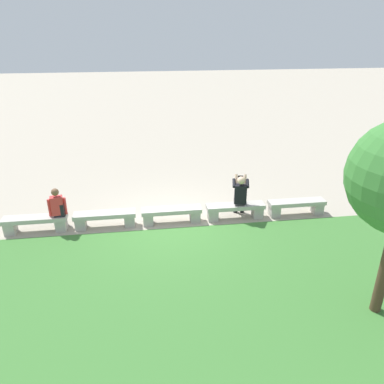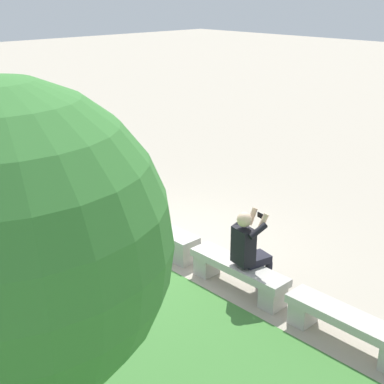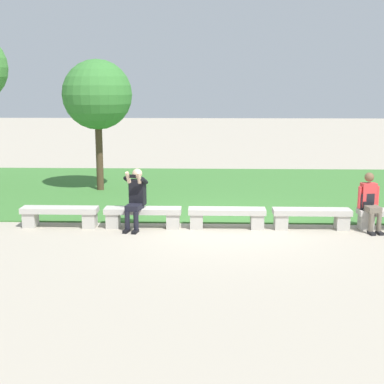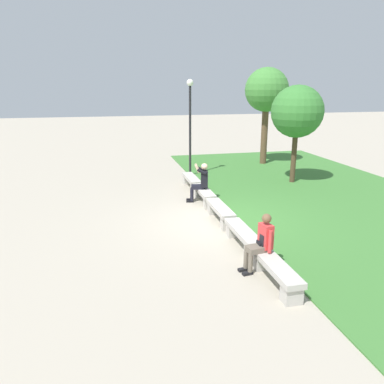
% 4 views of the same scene
% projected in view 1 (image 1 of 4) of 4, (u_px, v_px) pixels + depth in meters
% --- Properties ---
extents(ground_plane, '(80.00, 80.00, 0.00)m').
position_uv_depth(ground_plane, '(172.00, 222.00, 10.75)').
color(ground_plane, '#A89E8C').
extents(grass_strip, '(21.14, 8.00, 0.03)m').
position_uv_depth(grass_strip, '(193.00, 336.00, 6.78)').
color(grass_strip, '#3D7533').
rests_on(grass_strip, ground).
extents(bench_main, '(1.70, 0.40, 0.45)m').
position_uv_depth(bench_main, '(296.00, 205.00, 11.11)').
color(bench_main, '#B7B2A8').
rests_on(bench_main, ground).
extents(bench_near, '(1.70, 0.40, 0.45)m').
position_uv_depth(bench_near, '(235.00, 209.00, 10.87)').
color(bench_near, '#B7B2A8').
rests_on(bench_near, ground).
extents(bench_mid, '(1.70, 0.40, 0.45)m').
position_uv_depth(bench_mid, '(172.00, 213.00, 10.63)').
color(bench_mid, '#B7B2A8').
rests_on(bench_mid, ground).
extents(bench_far, '(1.70, 0.40, 0.45)m').
position_uv_depth(bench_far, '(105.00, 218.00, 10.40)').
color(bench_far, '#B7B2A8').
rests_on(bench_far, ground).
extents(bench_end, '(1.70, 0.40, 0.45)m').
position_uv_depth(bench_end, '(35.00, 222.00, 10.16)').
color(bench_end, '#B7B2A8').
rests_on(bench_end, ground).
extents(person_photographer, '(0.52, 0.77, 1.32)m').
position_uv_depth(person_photographer, '(240.00, 194.00, 10.78)').
color(person_photographer, black).
rests_on(person_photographer, ground).
extents(person_distant, '(0.47, 0.71, 1.26)m').
position_uv_depth(person_distant, '(58.00, 207.00, 10.15)').
color(person_distant, black).
rests_on(person_distant, ground).
extents(backpack, '(0.28, 0.24, 0.43)m').
position_uv_depth(backpack, '(59.00, 210.00, 10.10)').
color(backpack, black).
rests_on(backpack, bench_end).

